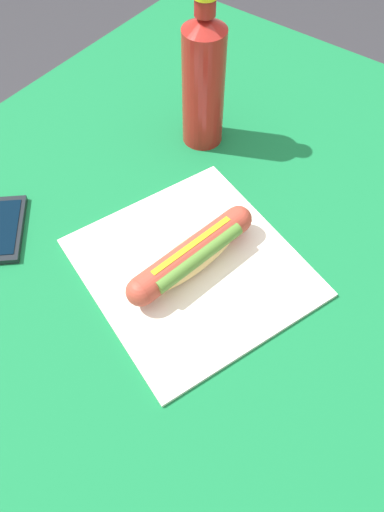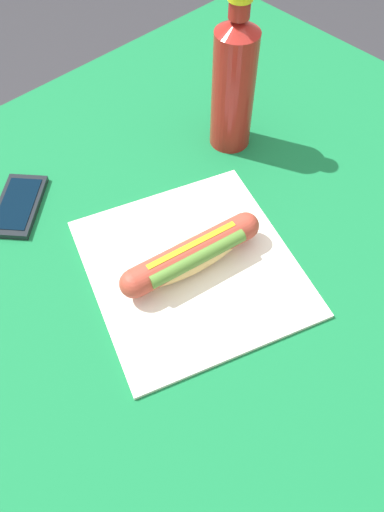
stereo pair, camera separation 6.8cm
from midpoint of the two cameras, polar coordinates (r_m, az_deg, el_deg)
The scene contains 6 objects.
ground_plane at distance 1.42m, azimuth 0.48°, elevation -17.56°, with size 6.00×6.00×0.00m, color #2D2D33.
dining_table at distance 0.84m, azimuth 0.77°, elevation -3.84°, with size 1.23×0.92×0.76m.
paper_wrapper at distance 0.71m, azimuth 2.77°, elevation -1.48°, with size 0.28×0.30×0.01m, color silver.
hot_dog at distance 0.68m, azimuth 2.91°, elevation -0.07°, with size 0.22×0.08×0.05m.
cell_phone at distance 0.81m, azimuth -16.95°, elevation 5.40°, with size 0.13×0.13×0.01m.
soda_bottle at distance 0.82m, azimuth 7.28°, elevation 18.86°, with size 0.07×0.07×0.26m.
Camera 2 is at (0.29, 0.34, 1.35)m, focal length 35.03 mm.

